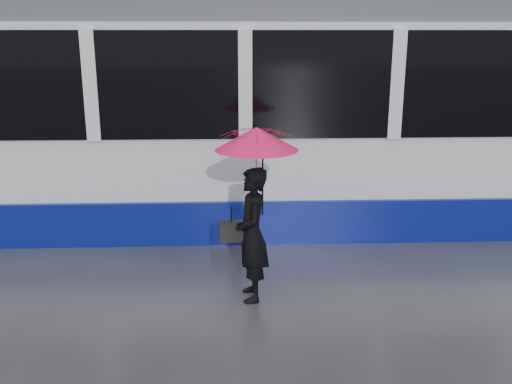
{
  "coord_description": "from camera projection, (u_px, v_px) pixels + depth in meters",
  "views": [
    {
      "loc": [
        0.38,
        -6.26,
        2.85
      ],
      "look_at": [
        0.64,
        0.04,
        1.1
      ],
      "focal_mm": 40.0,
      "sensor_mm": 36.0,
      "label": 1
    }
  ],
  "objects": [
    {
      "name": "tram",
      "position": [
        404.0,
        115.0,
        8.86
      ],
      "size": [
        26.0,
        2.56,
        3.35
      ],
      "color": "white",
      "rests_on": "ground"
    },
    {
      "name": "ground",
      "position": [
        202.0,
        283.0,
        6.77
      ],
      "size": [
        90.0,
        90.0,
        0.0
      ],
      "primitive_type": "plane",
      "color": "#2C2B31",
      "rests_on": "ground"
    },
    {
      "name": "handbag",
      "position": [
        232.0,
        231.0,
        6.19
      ],
      "size": [
        0.27,
        0.14,
        0.41
      ],
      "rotation": [
        0.0,
        0.0,
        0.08
      ],
      "color": "black",
      "rests_on": "ground"
    },
    {
      "name": "umbrella",
      "position": [
        257.0,
        155.0,
        5.95
      ],
      "size": [
        0.95,
        0.95,
        1.01
      ],
      "rotation": [
        0.0,
        0.0,
        0.08
      ],
      "color": "#F31461",
      "rests_on": "ground"
    },
    {
      "name": "woman",
      "position": [
        252.0,
        235.0,
        6.19
      ],
      "size": [
        0.4,
        0.57,
        1.49
      ],
      "primitive_type": "imported",
      "rotation": [
        0.0,
        0.0,
        -1.49
      ],
      "color": "black",
      "rests_on": "ground"
    },
    {
      "name": "rails",
      "position": [
        210.0,
        217.0,
        9.17
      ],
      "size": [
        34.0,
        1.51,
        0.02
      ],
      "color": "#3F3D38",
      "rests_on": "ground"
    }
  ]
}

